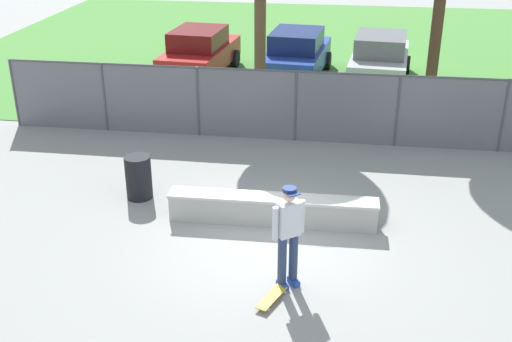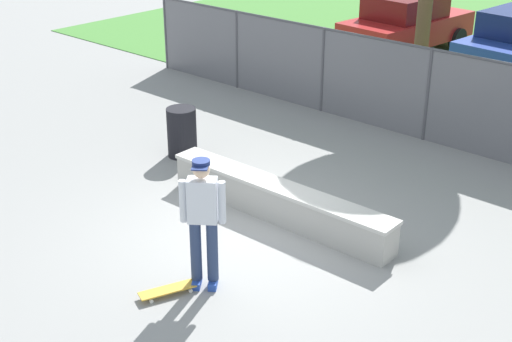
{
  "view_description": "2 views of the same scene",
  "coord_description": "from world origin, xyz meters",
  "px_view_note": "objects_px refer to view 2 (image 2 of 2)",
  "views": [
    {
      "loc": [
        1.28,
        -10.35,
        6.26
      ],
      "look_at": [
        -0.41,
        1.06,
        0.99
      ],
      "focal_mm": 44.67,
      "sensor_mm": 36.0,
      "label": 1
    },
    {
      "loc": [
        6.35,
        -6.85,
        5.35
      ],
      "look_at": [
        -0.14,
        0.38,
        0.92
      ],
      "focal_mm": 49.53,
      "sensor_mm": 36.0,
      "label": 2
    }
  ],
  "objects_px": {
    "concrete_ledge": "(278,201)",
    "trash_bin": "(182,132)",
    "skateboard": "(169,290)",
    "skateboarder": "(203,218)",
    "car_red": "(406,23)"
  },
  "relations": [
    {
      "from": "concrete_ledge",
      "to": "skateboarder",
      "type": "bearing_deg",
      "value": -76.28
    },
    {
      "from": "skateboard",
      "to": "trash_bin",
      "type": "height_order",
      "value": "trash_bin"
    },
    {
      "from": "skateboarder",
      "to": "concrete_ledge",
      "type": "bearing_deg",
      "value": 103.72
    },
    {
      "from": "concrete_ledge",
      "to": "skateboard",
      "type": "relative_size",
      "value": 5.12
    },
    {
      "from": "skateboarder",
      "to": "skateboard",
      "type": "height_order",
      "value": "skateboarder"
    },
    {
      "from": "concrete_ledge",
      "to": "skateboard",
      "type": "bearing_deg",
      "value": -82.99
    },
    {
      "from": "car_red",
      "to": "trash_bin",
      "type": "relative_size",
      "value": 4.56
    },
    {
      "from": "skateboarder",
      "to": "car_red",
      "type": "relative_size",
      "value": 0.42
    },
    {
      "from": "trash_bin",
      "to": "concrete_ledge",
      "type": "bearing_deg",
      "value": -13.21
    },
    {
      "from": "car_red",
      "to": "trash_bin",
      "type": "bearing_deg",
      "value": -84.96
    },
    {
      "from": "concrete_ledge",
      "to": "car_red",
      "type": "bearing_deg",
      "value": 110.58
    },
    {
      "from": "skateboarder",
      "to": "trash_bin",
      "type": "distance_m",
      "value": 4.53
    },
    {
      "from": "concrete_ledge",
      "to": "trash_bin",
      "type": "relative_size",
      "value": 4.39
    },
    {
      "from": "skateboarder",
      "to": "car_red",
      "type": "height_order",
      "value": "skateboarder"
    },
    {
      "from": "concrete_ledge",
      "to": "trash_bin",
      "type": "distance_m",
      "value": 3.07
    }
  ]
}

